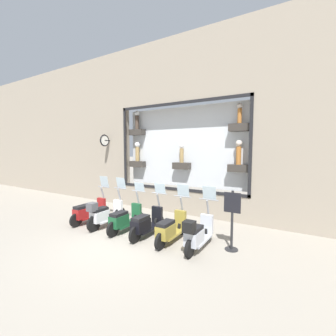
{
  "coord_description": "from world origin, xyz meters",
  "views": [
    {
      "loc": [
        -5.01,
        -4.45,
        2.77
      ],
      "look_at": [
        2.05,
        -0.3,
        2.08
      ],
      "focal_mm": 24.0,
      "sensor_mm": 36.0,
      "label": 1
    }
  ],
  "objects_px": {
    "scooter_olive_1": "(170,228)",
    "scooter_black_2": "(146,223)",
    "scooter_silver_0": "(197,233)",
    "scooter_red_5": "(89,211)",
    "scooter_green_3": "(125,219)",
    "shop_sign_post": "(232,218)",
    "scooter_white_4": "(104,214)"
  },
  "relations": [
    {
      "from": "scooter_olive_1",
      "to": "scooter_black_2",
      "type": "relative_size",
      "value": 1.0
    },
    {
      "from": "scooter_silver_0",
      "to": "scooter_olive_1",
      "type": "relative_size",
      "value": 1.0
    },
    {
      "from": "scooter_olive_1",
      "to": "scooter_red_5",
      "type": "distance_m",
      "value": 3.56
    },
    {
      "from": "scooter_green_3",
      "to": "scooter_red_5",
      "type": "bearing_deg",
      "value": 89.9
    },
    {
      "from": "scooter_olive_1",
      "to": "shop_sign_post",
      "type": "relative_size",
      "value": 1.09
    },
    {
      "from": "scooter_white_4",
      "to": "shop_sign_post",
      "type": "height_order",
      "value": "scooter_white_4"
    },
    {
      "from": "scooter_black_2",
      "to": "shop_sign_post",
      "type": "height_order",
      "value": "shop_sign_post"
    },
    {
      "from": "scooter_olive_1",
      "to": "shop_sign_post",
      "type": "distance_m",
      "value": 1.81
    },
    {
      "from": "scooter_silver_0",
      "to": "scooter_red_5",
      "type": "height_order",
      "value": "scooter_red_5"
    },
    {
      "from": "scooter_silver_0",
      "to": "scooter_white_4",
      "type": "distance_m",
      "value": 3.56
    },
    {
      "from": "scooter_black_2",
      "to": "scooter_green_3",
      "type": "height_order",
      "value": "scooter_black_2"
    },
    {
      "from": "scooter_white_4",
      "to": "shop_sign_post",
      "type": "bearing_deg",
      "value": -83.81
    },
    {
      "from": "scooter_black_2",
      "to": "scooter_white_4",
      "type": "bearing_deg",
      "value": 91.73
    },
    {
      "from": "scooter_black_2",
      "to": "shop_sign_post",
      "type": "distance_m",
      "value": 2.66
    },
    {
      "from": "scooter_black_2",
      "to": "scooter_white_4",
      "type": "relative_size",
      "value": 1.0
    },
    {
      "from": "scooter_silver_0",
      "to": "shop_sign_post",
      "type": "xyz_separation_m",
      "value": [
        0.48,
        -0.81,
        0.42
      ]
    },
    {
      "from": "scooter_silver_0",
      "to": "scooter_white_4",
      "type": "height_order",
      "value": "scooter_white_4"
    },
    {
      "from": "scooter_red_5",
      "to": "scooter_white_4",
      "type": "bearing_deg",
      "value": -93.52
    },
    {
      "from": "scooter_olive_1",
      "to": "scooter_green_3",
      "type": "xyz_separation_m",
      "value": [
        -0.0,
        1.78,
        0.0
      ]
    },
    {
      "from": "scooter_white_4",
      "to": "scooter_red_5",
      "type": "height_order",
      "value": "scooter_white_4"
    },
    {
      "from": "scooter_silver_0",
      "to": "scooter_black_2",
      "type": "height_order",
      "value": "scooter_silver_0"
    },
    {
      "from": "scooter_silver_0",
      "to": "scooter_black_2",
      "type": "relative_size",
      "value": 1.0
    },
    {
      "from": "scooter_green_3",
      "to": "scooter_olive_1",
      "type": "bearing_deg",
      "value": -89.97
    },
    {
      "from": "scooter_green_3",
      "to": "scooter_red_5",
      "type": "relative_size",
      "value": 1.0
    },
    {
      "from": "scooter_red_5",
      "to": "scooter_green_3",
      "type": "bearing_deg",
      "value": -90.1
    },
    {
      "from": "scooter_green_3",
      "to": "scooter_red_5",
      "type": "height_order",
      "value": "scooter_red_5"
    },
    {
      "from": "scooter_olive_1",
      "to": "shop_sign_post",
      "type": "height_order",
      "value": "shop_sign_post"
    },
    {
      "from": "scooter_green_3",
      "to": "scooter_white_4",
      "type": "height_order",
      "value": "scooter_white_4"
    },
    {
      "from": "scooter_red_5",
      "to": "scooter_olive_1",
      "type": "bearing_deg",
      "value": -90.04
    },
    {
      "from": "scooter_white_4",
      "to": "scooter_olive_1",
      "type": "bearing_deg",
      "value": -88.87
    },
    {
      "from": "scooter_olive_1",
      "to": "scooter_red_5",
      "type": "height_order",
      "value": "scooter_red_5"
    },
    {
      "from": "scooter_white_4",
      "to": "scooter_red_5",
      "type": "relative_size",
      "value": 1.01
    }
  ]
}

